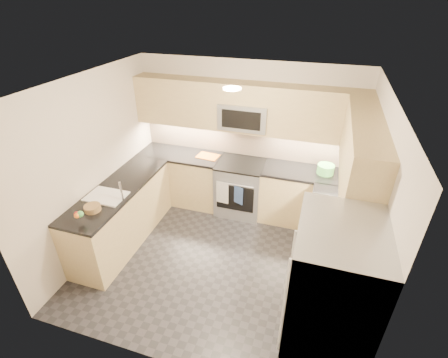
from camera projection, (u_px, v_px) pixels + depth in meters
floor at (217, 258)px, 4.72m from camera, size 3.60×3.20×0.00m
ceiling at (214, 86)px, 3.46m from camera, size 3.60×3.20×0.02m
wall_back at (246, 138)px, 5.41m from camera, size 3.60×0.02×2.50m
wall_front at (156, 279)px, 2.77m from camera, size 3.60×0.02×2.50m
wall_left at (95, 166)px, 4.55m from camera, size 0.02×3.20×2.50m
wall_right at (368, 211)px, 3.63m from camera, size 0.02×3.20×2.50m
base_cab_back_left at (182, 178)px, 5.85m from camera, size 1.42×0.60×0.90m
base_cab_back_right at (305, 198)px, 5.28m from camera, size 1.42×0.60×0.90m
base_cab_right at (329, 250)px, 4.23m from camera, size 0.60×1.70×0.90m
base_cab_peninsula at (122, 215)px, 4.88m from camera, size 0.60×2.00×0.90m
countertop_back_left at (180, 154)px, 5.61m from camera, size 1.42×0.63×0.04m
countertop_back_right at (309, 173)px, 5.05m from camera, size 1.42×0.63×0.04m
countertop_right at (335, 221)px, 3.99m from camera, size 0.63×1.70×0.04m
countertop_peninsula at (117, 189)px, 4.64m from camera, size 0.63×2.00×0.04m
upper_cab_back at (245, 107)px, 4.97m from camera, size 3.60×0.35×0.75m
upper_cab_right at (361, 152)px, 3.61m from camera, size 0.35×1.95×0.75m
backsplash_back at (246, 141)px, 5.43m from camera, size 3.60×0.01×0.51m
backsplash_right at (364, 194)px, 4.03m from camera, size 0.01×2.30×0.51m
gas_range at (240, 188)px, 5.54m from camera, size 0.76×0.65×0.91m
range_cooktop at (241, 164)px, 5.31m from camera, size 0.76×0.65×0.03m
oven_door_glass at (235, 198)px, 5.27m from camera, size 0.62×0.02×0.45m
oven_handle at (235, 185)px, 5.12m from camera, size 0.60×0.02×0.02m
microwave at (244, 116)px, 5.01m from camera, size 0.76×0.40×0.40m
microwave_door at (241, 120)px, 4.85m from camera, size 0.60×0.01×0.28m
refrigerator at (327, 306)px, 2.95m from camera, size 0.70×0.90×1.80m
fridge_handle_left at (284, 308)px, 2.87m from camera, size 0.02×0.02×1.20m
fridge_handle_right at (289, 279)px, 3.17m from camera, size 0.02×0.02×1.20m
sink_basin at (107, 200)px, 4.46m from camera, size 0.52×0.38×0.16m
faucet at (121, 191)px, 4.29m from camera, size 0.03×0.03×0.28m
utensil_bowl at (326, 169)px, 4.96m from camera, size 0.34×0.34×0.15m
cutting_board at (208, 156)px, 5.49m from camera, size 0.39×0.29×0.01m
fruit_basket at (92, 208)px, 4.14m from camera, size 0.22×0.22×0.07m
fruit_apple at (77, 214)px, 3.90m from camera, size 0.06×0.06×0.06m
fruit_pear at (80, 214)px, 3.90m from camera, size 0.08×0.08×0.08m
dish_towel_check at (222, 192)px, 5.24m from camera, size 0.21×0.04×0.39m
dish_towel_blue at (238, 195)px, 5.17m from camera, size 0.16×0.07×0.31m
fruit_orange at (77, 216)px, 3.88m from camera, size 0.07×0.07×0.07m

